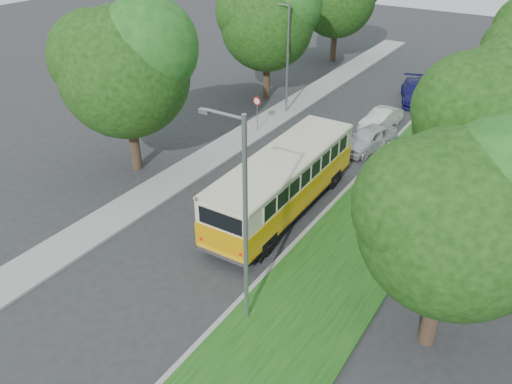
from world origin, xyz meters
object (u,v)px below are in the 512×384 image
Objects in this scene: car_silver at (369,139)px; car_blue at (416,92)px; car_white at (381,119)px; lamppost_near at (243,219)px; car_grey at (430,87)px; vintage_bus at (283,183)px; lamppost_far at (286,55)px.

car_silver is 0.86× the size of car_blue.
car_silver is 1.14× the size of car_white.
lamppost_near is 1.87× the size of car_silver.
car_blue is (-1.75, 25.82, -3.65)m from lamppost_near.
car_grey is (0.54, 1.76, -0.04)m from car_blue.
lamppost_far is at bearing 118.57° from vintage_bus.
lamppost_far reaches higher than vintage_bus.
vintage_bus is 18.79m from car_blue.
car_white is (6.75, 1.12, -3.50)m from lamppost_far.
lamppost_far reaches higher than car_white.
car_grey is at bearing 85.69° from vintage_bus.
car_silver is 11.65m from car_grey.
lamppost_near is 1.07× the size of lamppost_far.
vintage_bus is 12.60m from car_white.
vintage_bus is at bearing 109.37° from lamppost_near.
lamppost_far is 1.51× the size of car_blue.
lamppost_far is 13.37m from vintage_bus.
lamppost_far is 12.39m from car_grey.
car_blue is at bearing 106.40° from car_silver.
lamppost_near is 26.14m from car_blue.
vintage_bus reaches higher than car_blue.
lamppost_near is 20.09m from car_white.
lamppost_near reaches higher than car_white.
lamppost_far is at bearing -154.38° from car_blue.
car_grey is (0.35, 11.65, -0.05)m from car_silver.
lamppost_near is 8.00m from vintage_bus.
car_blue is (7.16, 7.32, -3.39)m from lamppost_far.
car_silver is 9.89m from car_blue.
lamppost_near is at bearing -64.29° from lamppost_far.
car_silver is at bearing -105.09° from car_grey.
vintage_bus reaches higher than car_silver.
lamppost_far is (-8.91, 18.50, -0.25)m from lamppost_near.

